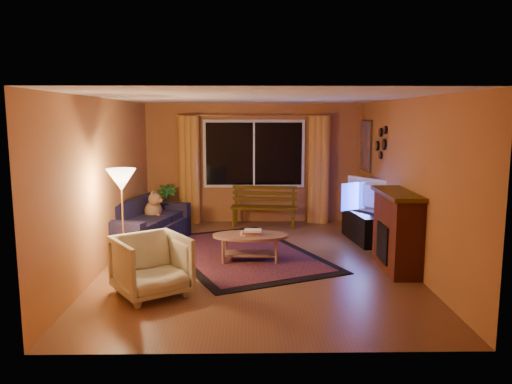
{
  "coord_description": "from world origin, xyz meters",
  "views": [
    {
      "loc": [
        -0.13,
        -7.46,
        2.24
      ],
      "look_at": [
        0.0,
        0.3,
        1.05
      ],
      "focal_mm": 35.0,
      "sensor_mm": 36.0,
      "label": 1
    }
  ],
  "objects_px": {
    "sofa": "(146,225)",
    "tv_console": "(364,227)",
    "armchair": "(151,263)",
    "floor_lamp": "(123,224)",
    "coffee_table": "(250,248)",
    "bench": "(264,217)"
  },
  "relations": [
    {
      "from": "bench",
      "to": "tv_console",
      "type": "xyz_separation_m",
      "value": [
        1.76,
        -1.2,
        0.07
      ]
    },
    {
      "from": "sofa",
      "to": "tv_console",
      "type": "xyz_separation_m",
      "value": [
        3.83,
        0.4,
        -0.14
      ]
    },
    {
      "from": "sofa",
      "to": "coffee_table",
      "type": "distance_m",
      "value": 1.98
    },
    {
      "from": "armchair",
      "to": "bench",
      "type": "bearing_deg",
      "value": 34.63
    },
    {
      "from": "floor_lamp",
      "to": "tv_console",
      "type": "xyz_separation_m",
      "value": [
        3.81,
        1.99,
        -0.5
      ]
    },
    {
      "from": "armchair",
      "to": "coffee_table",
      "type": "xyz_separation_m",
      "value": [
        1.24,
        1.47,
        -0.21
      ]
    },
    {
      "from": "sofa",
      "to": "floor_lamp",
      "type": "distance_m",
      "value": 1.64
    },
    {
      "from": "armchair",
      "to": "floor_lamp",
      "type": "bearing_deg",
      "value": 91.85
    },
    {
      "from": "sofa",
      "to": "floor_lamp",
      "type": "height_order",
      "value": "floor_lamp"
    },
    {
      "from": "coffee_table",
      "to": "tv_console",
      "type": "height_order",
      "value": "tv_console"
    },
    {
      "from": "bench",
      "to": "armchair",
      "type": "bearing_deg",
      "value": -104.3
    },
    {
      "from": "bench",
      "to": "coffee_table",
      "type": "distance_m",
      "value": 2.46
    },
    {
      "from": "bench",
      "to": "sofa",
      "type": "relative_size",
      "value": 0.67
    },
    {
      "from": "sofa",
      "to": "coffee_table",
      "type": "bearing_deg",
      "value": -9.37
    },
    {
      "from": "armchair",
      "to": "floor_lamp",
      "type": "distance_m",
      "value": 0.94
    },
    {
      "from": "armchair",
      "to": "floor_lamp",
      "type": "relative_size",
      "value": 0.55
    },
    {
      "from": "bench",
      "to": "armchair",
      "type": "distance_m",
      "value": 4.2
    },
    {
      "from": "bench",
      "to": "armchair",
      "type": "height_order",
      "value": "armchair"
    },
    {
      "from": "bench",
      "to": "armchair",
      "type": "xyz_separation_m",
      "value": [
        -1.53,
        -3.91,
        0.22
      ]
    },
    {
      "from": "sofa",
      "to": "floor_lamp",
      "type": "xyz_separation_m",
      "value": [
        0.02,
        -1.6,
        0.37
      ]
    },
    {
      "from": "armchair",
      "to": "coffee_table",
      "type": "bearing_deg",
      "value": 15.74
    },
    {
      "from": "armchair",
      "to": "sofa",
      "type": "bearing_deg",
      "value": 69.13
    }
  ]
}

